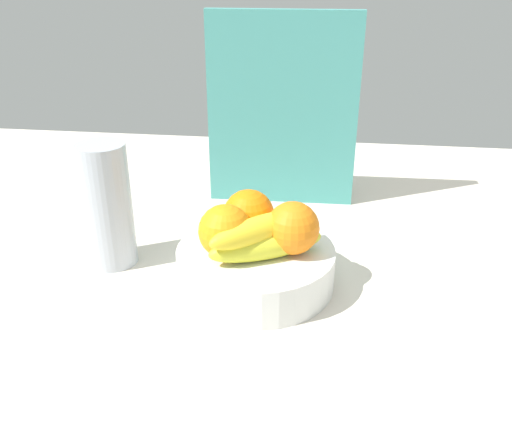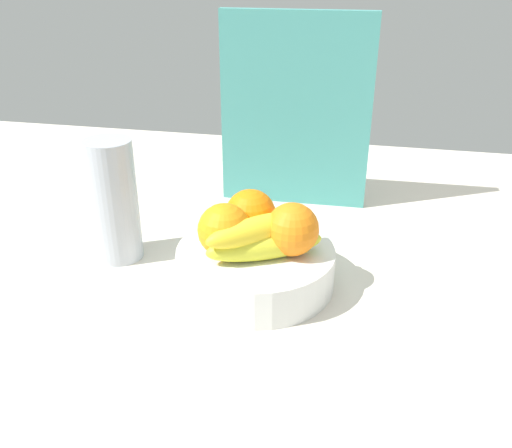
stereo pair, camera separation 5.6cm
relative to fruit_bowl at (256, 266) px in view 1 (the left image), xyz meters
The scene contains 8 objects.
ground_plane 5.08cm from the fruit_bowl, behind, with size 180.00×140.00×3.00cm, color beige.
fruit_bowl is the anchor object (origin of this frame).
orange_front_left 7.67cm from the fruit_bowl, 115.30° to the left, with size 7.69×7.69×7.69cm, color orange.
orange_front_right 8.29cm from the fruit_bowl, 148.69° to the right, with size 7.69×7.69×7.69cm, color orange.
orange_center 8.63cm from the fruit_bowl, ahead, with size 7.69×7.69×7.69cm, color orange.
banana_bunch 6.61cm from the fruit_bowl, 56.13° to the right, with size 16.92×14.14×6.20cm.
cutting_board 34.48cm from the fruit_bowl, 88.25° to the left, with size 28.00×1.80×36.00cm, color teal.
thermos_tumbler 24.68cm from the fruit_bowl, behind, with size 7.39×7.39×19.79cm, color #AFB6C3.
Camera 1 is at (11.47, -70.04, 45.50)cm, focal length 38.79 mm.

